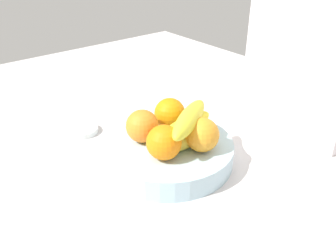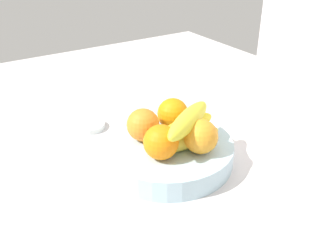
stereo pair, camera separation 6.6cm
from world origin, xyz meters
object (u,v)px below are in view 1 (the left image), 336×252
orange_front_right (164,142)px  jar_lid (83,130)px  fruit_bowl (168,152)px  orange_front_left (142,126)px  orange_back_left (170,113)px  cutting_board (295,62)px  orange_center (202,135)px  banana_bunch (186,129)px

orange_front_right → jar_lid: orange_front_right is taller
fruit_bowl → orange_front_right: size_ratio=3.99×
orange_front_left → orange_back_left: same height
orange_front_right → cutting_board: 36.19cm
orange_back_left → cutting_board: (12.86, 25.91, 9.89)cm
orange_front_left → orange_front_right: (7.97, -0.53, 0.00)cm
orange_center → orange_front_right: bearing=-108.2°
fruit_bowl → orange_front_left: orange_front_left is taller
orange_center → cutting_board: cutting_board is taller
fruit_bowl → cutting_board: cutting_board is taller
orange_center → orange_back_left: bearing=175.3°
jar_lid → orange_back_left: bearing=36.4°
cutting_board → orange_front_right: bearing=-93.3°
banana_bunch → orange_front_right: bearing=-85.9°
fruit_bowl → jar_lid: 24.55cm
orange_front_right → orange_center: size_ratio=1.00×
orange_front_left → banana_bunch: (7.53, 5.55, 0.71)cm
orange_front_left → banana_bunch: banana_bunch is taller
fruit_bowl → cutting_board: (7.90, 30.42, 15.69)cm
fruit_bowl → orange_front_left: size_ratio=3.99×
orange_back_left → cutting_board: cutting_board is taller
orange_back_left → orange_front_right: bearing=-44.4°
fruit_bowl → orange_front_left: (-4.07, -3.63, 5.80)cm
fruit_bowl → orange_back_left: size_ratio=3.99×
orange_front_left → orange_center: size_ratio=1.00×
orange_front_left → cutting_board: (11.97, 34.05, 9.89)cm
jar_lid → fruit_bowl: bearing=20.8°
orange_center → cutting_board: (1.46, 26.84, 9.89)cm
jar_lid → cutting_board: bearing=51.8°
orange_center → jar_lid: bearing=-157.3°
orange_front_right → jar_lid: size_ratio=0.93×
fruit_bowl → banana_bunch: size_ratio=1.57×
fruit_bowl → banana_bunch: 7.61cm
orange_front_left → orange_front_right: same height
orange_front_right → orange_center: (2.54, 7.74, 0.00)cm
orange_center → jar_lid: size_ratio=0.93×
orange_front_left → banana_bunch: 9.38cm
jar_lid → orange_front_left: bearing=15.1°
banana_bunch → cutting_board: (4.44, 28.50, 9.19)cm
orange_front_right → jar_lid: bearing=-170.4°
orange_front_left → cutting_board: size_ratio=0.19×
orange_front_right → banana_bunch: banana_bunch is taller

